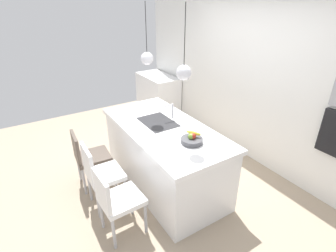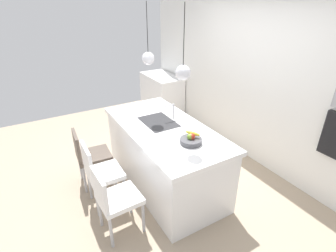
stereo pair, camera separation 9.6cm
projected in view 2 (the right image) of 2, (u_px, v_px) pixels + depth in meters
name	position (u px, v px, depth m)	size (l,w,h in m)	color
floor	(165.00, 182.00, 3.87)	(6.60, 6.60, 0.00)	tan
back_wall	(256.00, 81.00, 4.03)	(6.00, 0.10, 2.60)	white
kitchen_island	(164.00, 156.00, 3.66)	(2.03, 0.98, 0.93)	white
sink_basin	(158.00, 122.00, 3.58)	(0.56, 0.40, 0.02)	#2D2D30
faucet	(172.00, 109.00, 3.61)	(0.02, 0.17, 0.22)	silver
fruit_bowl	(191.00, 140.00, 3.04)	(0.26, 0.26, 0.14)	#4C4C51
side_counter	(162.00, 94.00, 6.11)	(1.10, 0.60, 0.87)	white
chair_near	(89.00, 154.00, 3.64)	(0.44, 0.47, 0.85)	brown
chair_middle	(100.00, 171.00, 3.24)	(0.43, 0.42, 0.91)	white
chair_far	(114.00, 198.00, 2.84)	(0.43, 0.46, 0.86)	white
pendant_light_left	(148.00, 58.00, 3.41)	(0.17, 0.17, 0.77)	silver
pendant_light_right	(183.00, 73.00, 2.76)	(0.17, 0.17, 0.77)	silver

